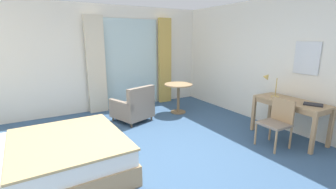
# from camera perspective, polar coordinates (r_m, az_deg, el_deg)

# --- Properties ---
(ground) EXTENTS (6.37, 6.91, 0.10)m
(ground) POSITION_cam_1_polar(r_m,az_deg,el_deg) (3.91, -2.11, -16.00)
(ground) COLOR #38567A
(wall_back) EXTENTS (5.97, 0.12, 2.69)m
(wall_back) POSITION_cam_1_polar(r_m,az_deg,el_deg) (6.43, -16.02, 8.25)
(wall_back) COLOR white
(wall_back) RESTS_ON ground
(wall_right) EXTENTS (0.12, 6.51, 2.69)m
(wall_right) POSITION_cam_1_polar(r_m,az_deg,el_deg) (5.46, 26.09, 6.57)
(wall_right) COLOR white
(wall_right) RESTS_ON ground
(balcony_glass_door) EXTENTS (1.54, 0.02, 2.37)m
(balcony_glass_door) POSITION_cam_1_polar(r_m,az_deg,el_deg) (6.63, -8.74, 7.35)
(balcony_glass_door) COLOR silver
(balcony_glass_door) RESTS_ON ground
(curtain_panel_left) EXTENTS (0.46, 0.10, 2.42)m
(curtain_panel_left) POSITION_cam_1_polar(r_m,az_deg,el_deg) (6.23, -16.92, 6.77)
(curtain_panel_left) COLOR beige
(curtain_panel_left) RESTS_ON ground
(curtain_panel_right) EXTENTS (0.38, 0.10, 2.42)m
(curtain_panel_right) POSITION_cam_1_polar(r_m,az_deg,el_deg) (6.96, -0.78, 7.99)
(curtain_panel_right) COLOR tan
(curtain_panel_right) RESTS_ON ground
(bed) EXTENTS (2.28, 1.72, 1.09)m
(bed) POSITION_cam_1_polar(r_m,az_deg,el_deg) (3.67, -29.50, -14.16)
(bed) COLOR tan
(bed) RESTS_ON ground
(writing_desk) EXTENTS (0.60, 1.30, 0.74)m
(writing_desk) POSITION_cam_1_polar(r_m,az_deg,el_deg) (4.98, 27.40, -2.34)
(writing_desk) COLOR tan
(writing_desk) RESTS_ON ground
(desk_chair) EXTENTS (0.44, 0.46, 0.84)m
(desk_chair) POSITION_cam_1_polar(r_m,az_deg,el_deg) (4.57, 24.80, -5.63)
(desk_chair) COLOR gray
(desk_chair) RESTS_ON ground
(desk_lamp) EXTENTS (0.28, 0.29, 0.49)m
(desk_lamp) POSITION_cam_1_polar(r_m,az_deg,el_deg) (5.04, 23.19, 3.06)
(desk_lamp) COLOR tan
(desk_lamp) RESTS_ON writing_desk
(closed_book) EXTENTS (0.30, 0.35, 0.02)m
(closed_book) POSITION_cam_1_polar(r_m,az_deg,el_deg) (4.80, 31.55, -2.05)
(closed_book) COLOR #232328
(closed_book) RESTS_ON writing_desk
(armchair_by_window) EXTENTS (0.93, 0.96, 0.84)m
(armchair_by_window) POSITION_cam_1_polar(r_m,az_deg,el_deg) (5.47, -8.24, -3.10)
(armchair_by_window) COLOR gray
(armchair_by_window) RESTS_ON ground
(round_cafe_table) EXTENTS (0.71, 0.71, 0.75)m
(round_cafe_table) POSITION_cam_1_polar(r_m,az_deg,el_deg) (6.00, 2.51, 0.75)
(round_cafe_table) COLOR tan
(round_cafe_table) RESTS_ON ground
(wall_mirror) EXTENTS (0.02, 0.47, 0.60)m
(wall_mirror) POSITION_cam_1_polar(r_m,az_deg,el_deg) (5.12, 30.44, 7.59)
(wall_mirror) COLOR silver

